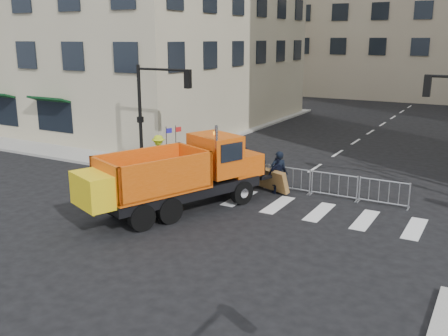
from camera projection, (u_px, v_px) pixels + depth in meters
The scene contains 9 objects.
ground at pixel (191, 249), 16.38m from camera, with size 120.00×120.00×0.00m, color black.
sidewalk_back at pixel (290, 183), 23.51m from camera, with size 64.00×5.00×0.15m, color gray.
traffic_light_left at pixel (140, 118), 25.82m from camera, with size 0.18×0.18×5.40m, color black.
crowd_barriers at pixel (268, 176), 22.99m from camera, with size 12.60×0.60×1.10m, color #9EA0A5, non-canonical shape.
plow_truck at pixel (176, 174), 19.56m from camera, with size 5.48×9.15×3.46m.
cop_a at pixel (278, 172), 22.00m from camera, with size 0.70×0.46×1.92m, color black.
cop_b at pixel (241, 167), 22.69m from camera, with size 0.97×0.76×2.00m, color black.
cop_c at pixel (278, 175), 22.00m from camera, with size 0.97×0.41×1.66m, color black.
worker at pixel (159, 153), 25.20m from camera, with size 1.19×0.68×1.83m, color #B2C617.
Camera 1 is at (8.43, -12.66, 6.72)m, focal length 40.00 mm.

